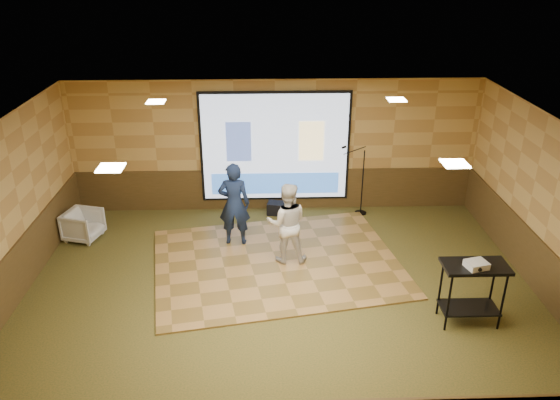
{
  "coord_description": "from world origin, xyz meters",
  "views": [
    {
      "loc": [
        -0.28,
        -8.0,
        5.47
      ],
      "look_at": [
        0.03,
        1.08,
        1.3
      ],
      "focal_mm": 35.0,
      "sensor_mm": 36.0,
      "label": 1
    }
  ],
  "objects_px": {
    "projector_screen": "(275,149)",
    "dance_floor": "(277,262)",
    "player_left": "(234,204)",
    "mic_stand": "(359,193)",
    "projector": "(476,265)",
    "av_table": "(473,281)",
    "banquet_chair": "(83,225)",
    "player_right": "(287,223)",
    "duffel_bag": "(277,208)"
  },
  "relations": [
    {
      "from": "player_left",
      "to": "projector",
      "type": "height_order",
      "value": "player_left"
    },
    {
      "from": "banquet_chair",
      "to": "duffel_bag",
      "type": "height_order",
      "value": "banquet_chair"
    },
    {
      "from": "player_right",
      "to": "av_table",
      "type": "height_order",
      "value": "player_right"
    },
    {
      "from": "player_left",
      "to": "av_table",
      "type": "distance_m",
      "value": 4.7
    },
    {
      "from": "player_left",
      "to": "player_right",
      "type": "distance_m",
      "value": 1.25
    },
    {
      "from": "dance_floor",
      "to": "duffel_bag",
      "type": "distance_m",
      "value": 2.15
    },
    {
      "from": "mic_stand",
      "to": "duffel_bag",
      "type": "relative_size",
      "value": 3.69
    },
    {
      "from": "dance_floor",
      "to": "player_left",
      "type": "distance_m",
      "value": 1.44
    },
    {
      "from": "player_left",
      "to": "banquet_chair",
      "type": "relative_size",
      "value": 2.52
    },
    {
      "from": "player_left",
      "to": "duffel_bag",
      "type": "height_order",
      "value": "player_left"
    },
    {
      "from": "av_table",
      "to": "player_left",
      "type": "bearing_deg",
      "value": 144.94
    },
    {
      "from": "player_left",
      "to": "projector",
      "type": "relative_size",
      "value": 5.5
    },
    {
      "from": "player_right",
      "to": "mic_stand",
      "type": "xyz_separation_m",
      "value": [
        1.73,
        2.06,
        -0.33
      ]
    },
    {
      "from": "projector_screen",
      "to": "av_table",
      "type": "distance_m",
      "value": 5.31
    },
    {
      "from": "dance_floor",
      "to": "mic_stand",
      "type": "height_order",
      "value": "mic_stand"
    },
    {
      "from": "player_left",
      "to": "dance_floor",
      "type": "bearing_deg",
      "value": 139.33
    },
    {
      "from": "projector_screen",
      "to": "player_right",
      "type": "height_order",
      "value": "projector_screen"
    },
    {
      "from": "mic_stand",
      "to": "projector_screen",
      "type": "bearing_deg",
      "value": 155.71
    },
    {
      "from": "projector_screen",
      "to": "av_table",
      "type": "xyz_separation_m",
      "value": [
        2.99,
        -4.33,
        -0.71
      ]
    },
    {
      "from": "duffel_bag",
      "to": "av_table",
      "type": "bearing_deg",
      "value": -54.02
    },
    {
      "from": "mic_stand",
      "to": "duffel_bag",
      "type": "height_order",
      "value": "mic_stand"
    },
    {
      "from": "projector_screen",
      "to": "banquet_chair",
      "type": "xyz_separation_m",
      "value": [
        -4.0,
        -1.3,
        -1.16
      ]
    },
    {
      "from": "dance_floor",
      "to": "projector",
      "type": "bearing_deg",
      "value": -33.66
    },
    {
      "from": "projector_screen",
      "to": "dance_floor",
      "type": "distance_m",
      "value": 2.83
    },
    {
      "from": "projector",
      "to": "projector_screen",
      "type": "bearing_deg",
      "value": 108.87
    },
    {
      "from": "banquet_chair",
      "to": "player_right",
      "type": "bearing_deg",
      "value": -88.39
    },
    {
      "from": "dance_floor",
      "to": "mic_stand",
      "type": "xyz_separation_m",
      "value": [
        1.92,
        2.12,
        0.48
      ]
    },
    {
      "from": "duffel_bag",
      "to": "player_left",
      "type": "bearing_deg",
      "value": -123.51
    },
    {
      "from": "av_table",
      "to": "projector",
      "type": "height_order",
      "value": "projector"
    },
    {
      "from": "player_right",
      "to": "duffel_bag",
      "type": "height_order",
      "value": "player_right"
    },
    {
      "from": "av_table",
      "to": "banquet_chair",
      "type": "relative_size",
      "value": 1.55
    },
    {
      "from": "player_right",
      "to": "av_table",
      "type": "bearing_deg",
      "value": 146.64
    },
    {
      "from": "dance_floor",
      "to": "banquet_chair",
      "type": "height_order",
      "value": "banquet_chair"
    },
    {
      "from": "player_left",
      "to": "projector",
      "type": "distance_m",
      "value": 4.72
    },
    {
      "from": "av_table",
      "to": "duffel_bag",
      "type": "height_order",
      "value": "av_table"
    },
    {
      "from": "projector",
      "to": "mic_stand",
      "type": "distance_m",
      "value": 4.29
    },
    {
      "from": "player_left",
      "to": "player_right",
      "type": "xyz_separation_m",
      "value": [
        1.01,
        -0.73,
        -0.07
      ]
    },
    {
      "from": "dance_floor",
      "to": "mic_stand",
      "type": "bearing_deg",
      "value": 47.85
    },
    {
      "from": "player_left",
      "to": "player_right",
      "type": "relative_size",
      "value": 1.08
    },
    {
      "from": "dance_floor",
      "to": "player_right",
      "type": "distance_m",
      "value": 0.84
    },
    {
      "from": "banquet_chair",
      "to": "duffel_bag",
      "type": "relative_size",
      "value": 1.54
    },
    {
      "from": "banquet_chair",
      "to": "player_left",
      "type": "bearing_deg",
      "value": -80.03
    },
    {
      "from": "mic_stand",
      "to": "duffel_bag",
      "type": "bearing_deg",
      "value": 163.92
    },
    {
      "from": "projector_screen",
      "to": "player_left",
      "type": "relative_size",
      "value": 1.93
    },
    {
      "from": "projector_screen",
      "to": "av_table",
      "type": "relative_size",
      "value": 3.13
    },
    {
      "from": "projector_screen",
      "to": "banquet_chair",
      "type": "distance_m",
      "value": 4.36
    },
    {
      "from": "mic_stand",
      "to": "player_right",
      "type": "bearing_deg",
      "value": -145.13
    },
    {
      "from": "projector_screen",
      "to": "duffel_bag",
      "type": "xyz_separation_m",
      "value": [
        0.04,
        -0.27,
        -1.34
      ]
    },
    {
      "from": "dance_floor",
      "to": "player_left",
      "type": "relative_size",
      "value": 2.66
    },
    {
      "from": "projector",
      "to": "mic_stand",
      "type": "xyz_separation_m",
      "value": [
        -1.07,
        4.11,
        -0.62
      ]
    }
  ]
}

